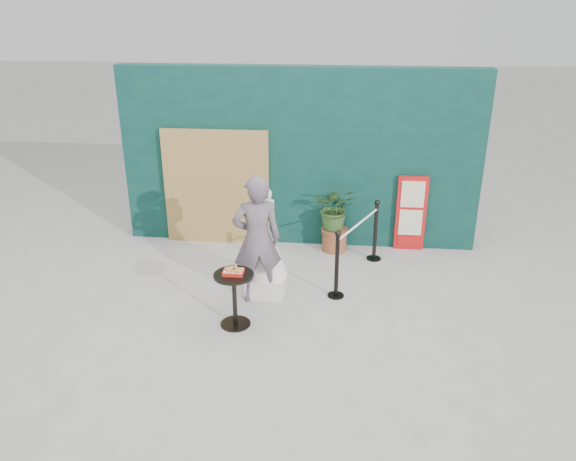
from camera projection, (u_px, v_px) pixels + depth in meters
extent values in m
plane|color=#ADAAA5|center=(279.00, 339.00, 7.13)|extent=(60.00, 60.00, 0.00)
cube|color=#0A2E2D|center=(299.00, 158.00, 9.43)|extent=(6.00, 0.30, 3.00)
cube|color=tan|center=(216.00, 188.00, 9.56)|extent=(1.80, 0.08, 2.00)
imported|color=#685965|center=(257.00, 240.00, 7.73)|extent=(0.77, 0.60, 1.85)
cube|color=red|center=(411.00, 213.00, 9.41)|extent=(0.50, 0.06, 1.30)
cube|color=beige|center=(413.00, 194.00, 9.24)|extent=(0.38, 0.02, 0.45)
cube|color=beige|center=(410.00, 222.00, 9.44)|extent=(0.38, 0.02, 0.45)
cube|color=red|center=(409.00, 241.00, 9.58)|extent=(0.38, 0.02, 0.18)
cube|color=white|center=(266.00, 283.00, 8.20)|extent=(0.55, 0.55, 0.30)
cone|color=silver|center=(266.00, 246.00, 7.96)|extent=(0.63, 0.63, 0.89)
cylinder|color=white|center=(265.00, 209.00, 7.74)|extent=(0.26, 0.26, 0.24)
sphere|color=silver|center=(265.00, 194.00, 7.66)|extent=(0.20, 0.20, 0.20)
cylinder|color=black|center=(236.00, 324.00, 7.45)|extent=(0.40, 0.40, 0.02)
cylinder|color=black|center=(235.00, 301.00, 7.31)|extent=(0.06, 0.06, 0.72)
cylinder|color=black|center=(234.00, 275.00, 7.17)|extent=(0.52, 0.52, 0.03)
cube|color=red|center=(233.00, 272.00, 7.15)|extent=(0.26, 0.19, 0.05)
cube|color=red|center=(233.00, 270.00, 7.14)|extent=(0.24, 0.17, 0.00)
cube|color=#D3904D|center=(230.00, 269.00, 7.15)|extent=(0.15, 0.14, 0.02)
cube|color=gold|center=(237.00, 270.00, 7.11)|extent=(0.13, 0.13, 0.02)
cone|color=yellow|center=(236.00, 267.00, 7.17)|extent=(0.06, 0.06, 0.06)
cylinder|color=brown|center=(334.00, 241.00, 9.55)|extent=(0.41, 0.41, 0.34)
cylinder|color=brown|center=(335.00, 230.00, 9.47)|extent=(0.45, 0.45, 0.06)
imported|color=#2D4E21|center=(335.00, 208.00, 9.31)|extent=(0.67, 0.58, 0.75)
cylinder|color=black|center=(336.00, 295.00, 8.15)|extent=(0.24, 0.24, 0.02)
cylinder|color=black|center=(337.00, 266.00, 7.96)|extent=(0.06, 0.06, 0.96)
sphere|color=black|center=(338.00, 234.00, 7.76)|extent=(0.09, 0.09, 0.09)
cylinder|color=black|center=(374.00, 258.00, 9.28)|extent=(0.24, 0.24, 0.02)
cylinder|color=black|center=(375.00, 232.00, 9.10)|extent=(0.06, 0.06, 0.96)
sphere|color=black|center=(377.00, 203.00, 8.90)|extent=(0.09, 0.09, 0.09)
cylinder|color=white|center=(359.00, 224.00, 8.37)|extent=(0.63, 1.31, 0.03)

